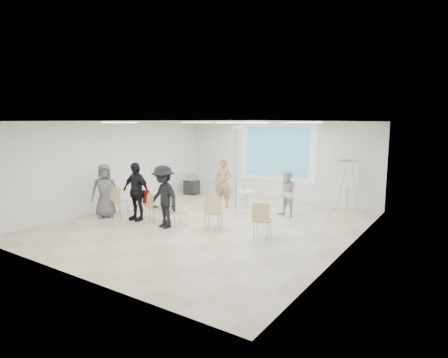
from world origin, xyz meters
The scene contains 30 objects.
floor centered at (0.00, 0.00, -0.05)m, with size 8.00×9.00×0.10m, color beige.
ceiling centered at (0.00, 0.00, 3.05)m, with size 8.00×9.00×0.10m, color white.
wall_back centered at (0.00, 4.55, 1.50)m, with size 8.00×0.10×3.00m, color silver.
wall_left centered at (-4.05, 0.00, 1.50)m, with size 0.10×9.00×3.00m, color silver.
wall_right centered at (4.05, 0.00, 1.50)m, with size 0.10×9.00×3.00m, color silver.
projection_halo centered at (0.00, 4.49, 1.85)m, with size 3.20×0.01×2.30m, color silver.
projection_image centered at (0.00, 4.47, 1.85)m, with size 2.60×0.01×1.90m, color teal.
pedestal_table centered at (0.08, 2.02, 0.40)m, with size 0.67×0.67×0.72m.
player_left centered at (-0.89, 2.09, 0.99)m, with size 0.72×0.49×1.98m, color tan.
player_right centered at (1.53, 2.10, 0.83)m, with size 0.80×0.64×1.66m, color white.
controller_left centered at (-0.71, 2.34, 1.30)m, with size 0.04×0.12×0.04m, color white.
controller_right centered at (1.35, 2.35, 1.12)m, with size 0.04×0.12×0.04m, color white.
chair_far_left centered at (-2.92, -0.90, 0.58)m, with size 0.53×0.56×0.98m.
chair_left_mid centered at (-1.89, -0.51, 0.48)m, with size 0.51×0.53×0.82m.
chair_left_inner centered at (-1.42, -0.80, 0.55)m, with size 0.58×0.60×0.93m.
chair_center centered at (-0.60, -0.82, 0.54)m, with size 0.57×0.59×0.91m.
chair_right_inner centered at (0.43, -0.41, 0.58)m, with size 0.61×0.63×0.98m.
chair_right_far centered at (1.94, -0.36, 0.56)m, with size 0.55×0.57×0.95m.
red_jacket centered at (-1.86, -0.67, 0.72)m, with size 0.42×0.09×0.40m, color maroon.
laptop centered at (-1.39, -0.71, 0.50)m, with size 0.34×0.25×0.03m, color black.
audience_left centered at (-2.14, -0.83, 1.02)m, with size 1.19×0.71×2.05m, color black.
audience_mid centered at (-0.87, -0.98, 1.01)m, with size 1.31×0.72×2.03m, color black.
audience_outer centered at (-3.21, -1.13, 0.95)m, with size 0.93×0.61×1.90m, color slate.
flipchart_easel centered at (2.92, 3.87, 1.29)m, with size 0.70×0.56×1.75m.
av_cart centered at (-3.35, 3.39, 0.38)m, with size 0.57×0.47×0.83m.
ceiling_projector centered at (0.10, 1.49, 2.69)m, with size 0.30×0.25×3.00m.
fluor_panel_nw centered at (-2.00, 2.00, 2.97)m, with size 1.20×0.30×0.02m, color white.
fluor_panel_ne centered at (2.00, 2.00, 2.97)m, with size 1.20×0.30×0.02m, color white.
fluor_panel_sw centered at (-2.00, -1.50, 2.97)m, with size 1.20×0.30×0.02m, color white.
fluor_panel_se centered at (2.00, -1.50, 2.97)m, with size 1.20×0.30×0.02m, color white.
Camera 1 is at (6.31, -8.66, 2.98)m, focal length 30.00 mm.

